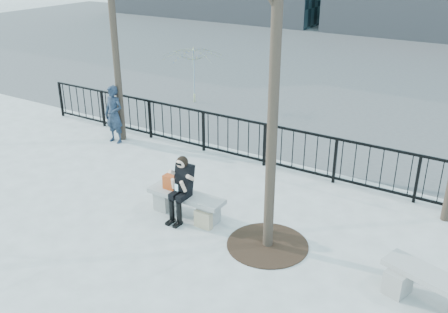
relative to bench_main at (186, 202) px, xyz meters
The scene contains 11 objects.
ground 0.30m from the bench_main, ahead, with size 120.00×120.00×0.00m, color gray.
street_surface 15.00m from the bench_main, 90.00° to the left, with size 60.00×23.00×0.01m, color #474747.
railing 3.01m from the bench_main, 90.00° to the left, with size 14.00×0.06×1.10m.
tree_grate 1.92m from the bench_main, ahead, with size 1.50×1.50×0.02m, color black.
bench_main is the anchor object (origin of this frame).
bench_second 4.82m from the bench_main, ahead, with size 1.70×0.47×0.50m.
seated_woman 0.40m from the bench_main, 90.00° to the right, with size 0.50×0.64×1.34m.
handbag 0.49m from the bench_main, behind, with size 0.35×0.17×0.29m, color #B53F16.
shopping_bag 0.60m from the bench_main, 20.34° to the right, with size 0.36×0.13×0.34m, color #CDB591.
standing_man 4.63m from the bench_main, 150.81° to the left, with size 0.58×0.38×1.59m, color black.
vendor_umbrella 7.65m from the bench_main, 123.94° to the left, with size 2.09×2.13×1.92m, color yellow.
Camera 1 is at (5.30, -7.09, 5.15)m, focal length 40.00 mm.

